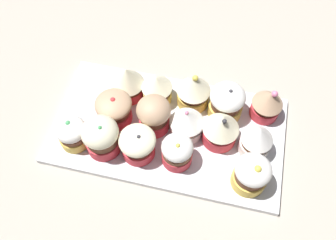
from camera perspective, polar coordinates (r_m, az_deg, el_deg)
ground_plane at (r=68.57cm, az=-0.00°, el=-2.42°), size 180.00×180.00×3.00cm
baking_tray at (r=66.73cm, az=-0.00°, el=-1.57°), size 41.82×22.74×1.20cm
cupcake_0 at (r=67.29cm, az=15.32°, el=2.53°), size 5.54×5.54×7.04cm
cupcake_1 at (r=65.73cm, az=9.17°, el=2.85°), size 6.32×6.32×7.38cm
cupcake_2 at (r=66.17cm, az=4.05°, el=4.75°), size 6.16×6.16×7.95cm
cupcake_3 at (r=66.91cm, az=-1.74°, el=4.98°), size 5.67×5.67×6.52cm
cupcake_4 at (r=67.45cm, az=-6.36°, el=6.00°), size 6.11×6.11×7.51cm
cupcake_5 at (r=62.89cm, az=13.74°, el=-3.02°), size 5.43×5.43×7.03cm
cupcake_6 at (r=62.26cm, az=8.25°, el=-1.62°), size 6.29×6.29×7.75cm
cupcake_7 at (r=62.80cm, az=2.92°, el=-0.65°), size 5.97×5.97×6.86cm
cupcake_8 at (r=62.99cm, az=-2.30°, el=0.67°), size 5.98×5.98×7.57cm
cupcake_9 at (r=65.01cm, az=-8.55°, el=1.48°), size 6.56×6.56×6.54cm
cupcake_10 at (r=60.08cm, az=12.96°, el=-8.22°), size 5.87×5.87×7.26cm
cupcake_11 at (r=60.54cm, az=1.46°, el=-4.92°), size 5.29×5.29×6.62cm
cupcake_12 at (r=61.35cm, az=-4.77°, el=-3.74°), size 6.30×6.30×6.32cm
cupcake_13 at (r=62.01cm, az=-10.43°, el=-2.57°), size 6.29×6.29×7.78cm
cupcake_14 at (r=64.47cm, az=-14.78°, el=-1.97°), size 5.26×5.26×6.26cm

